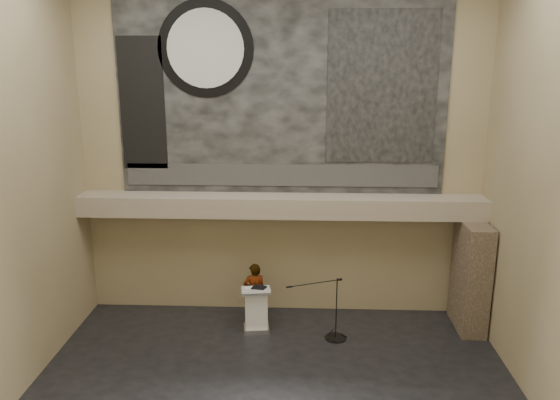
{
  "coord_description": "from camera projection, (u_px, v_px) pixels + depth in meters",
  "views": [
    {
      "loc": [
        0.53,
        -9.39,
        6.52
      ],
      "look_at": [
        0.0,
        3.2,
        3.2
      ],
      "focal_mm": 35.0,
      "sensor_mm": 36.0,
      "label": 1
    }
  ],
  "objects": [
    {
      "name": "floor",
      "position": [
        273.0,
        398.0,
        10.75
      ],
      "size": [
        10.0,
        10.0,
        0.0
      ],
      "primitive_type": "plane",
      "color": "black",
      "rests_on": "ground"
    },
    {
      "name": "soffit",
      "position": [
        281.0,
        206.0,
        13.48
      ],
      "size": [
        10.0,
        0.8,
        0.5
      ],
      "primitive_type": "cube",
      "color": "gray",
      "rests_on": "wall_back"
    },
    {
      "name": "banner_clock_rim",
      "position": [
        205.0,
        49.0,
        12.91
      ],
      "size": [
        2.3,
        0.02,
        2.3
      ],
      "primitive_type": "cylinder",
      "rotation": [
        1.57,
        0.0,
        0.0
      ],
      "color": "black",
      "rests_on": "banner"
    },
    {
      "name": "binder",
      "position": [
        259.0,
        288.0,
        13.15
      ],
      "size": [
        0.38,
        0.34,
        0.04
      ],
      "primitive_type": "cube",
      "rotation": [
        0.0,
        0.0,
        -0.3
      ],
      "color": "black",
      "rests_on": "lectern"
    },
    {
      "name": "banner",
      "position": [
        281.0,
        92.0,
        13.13
      ],
      "size": [
        8.0,
        0.05,
        5.0
      ],
      "primitive_type": "cube",
      "color": "black",
      "rests_on": "wall_back"
    },
    {
      "name": "wall_front",
      "position": [
        252.0,
        277.0,
        5.8
      ],
      "size": [
        10.0,
        0.02,
        8.5
      ],
      "primitive_type": "cube",
      "color": "#8E7D5A",
      "rests_on": "floor"
    },
    {
      "name": "banner_clock_face",
      "position": [
        205.0,
        49.0,
        12.89
      ],
      "size": [
        1.84,
        0.02,
        1.84
      ],
      "primitive_type": "cylinder",
      "rotation": [
        1.57,
        0.0,
        0.0
      ],
      "color": "silver",
      "rests_on": "banner"
    },
    {
      "name": "banner_text_strip",
      "position": [
        281.0,
        175.0,
        13.62
      ],
      "size": [
        7.76,
        0.02,
        0.55
      ],
      "primitive_type": "cube",
      "color": "#303030",
      "rests_on": "banner"
    },
    {
      "name": "mic_stand",
      "position": [
        334.0,
        330.0,
        12.96
      ],
      "size": [
        1.43,
        0.74,
        1.54
      ],
      "rotation": [
        0.0,
        0.0,
        0.38
      ],
      "color": "black",
      "rests_on": "floor"
    },
    {
      "name": "banner_brick_print",
      "position": [
        142.0,
        104.0,
        13.31
      ],
      "size": [
        1.1,
        0.02,
        3.2
      ],
      "primitive_type": "cube",
      "color": "black",
      "rests_on": "banner"
    },
    {
      "name": "papers",
      "position": [
        249.0,
        289.0,
        13.12
      ],
      "size": [
        0.26,
        0.31,
        0.0
      ],
      "primitive_type": "cube",
      "rotation": [
        0.0,
        0.0,
        0.37
      ],
      "color": "white",
      "rests_on": "lectern"
    },
    {
      "name": "wall_back",
      "position": [
        281.0,
        151.0,
        13.53
      ],
      "size": [
        10.0,
        0.02,
        8.5
      ],
      "primitive_type": "cube",
      "color": "#8E7D5A",
      "rests_on": "floor"
    },
    {
      "name": "lectern",
      "position": [
        256.0,
        309.0,
        13.32
      ],
      "size": [
        0.75,
        0.58,
        1.13
      ],
      "rotation": [
        0.0,
        0.0,
        0.14
      ],
      "color": "silver",
      "rests_on": "floor"
    },
    {
      "name": "sprinkler_right",
      "position": [
        358.0,
        218.0,
        13.42
      ],
      "size": [
        0.04,
        0.04,
        0.06
      ],
      "primitive_type": "cylinder",
      "color": "#B2893D",
      "rests_on": "soffit"
    },
    {
      "name": "speaker_person",
      "position": [
        255.0,
        293.0,
        13.69
      ],
      "size": [
        0.62,
        0.45,
        1.56
      ],
      "primitive_type": "imported",
      "rotation": [
        0.0,
        0.0,
        3.29
      ],
      "color": "white",
      "rests_on": "floor"
    },
    {
      "name": "wall_right",
      "position": [
        560.0,
        192.0,
        9.46
      ],
      "size": [
        0.02,
        8.0,
        8.5
      ],
      "primitive_type": "cube",
      "color": "#8E7D5A",
      "rests_on": "floor"
    },
    {
      "name": "stone_pier",
      "position": [
        471.0,
        276.0,
        13.26
      ],
      "size": [
        0.6,
        1.4,
        2.7
      ],
      "primitive_type": "cube",
      "color": "#46382B",
      "rests_on": "floor"
    },
    {
      "name": "sprinkler_left",
      "position": [
        216.0,
        216.0,
        13.56
      ],
      "size": [
        0.04,
        0.04,
        0.06
      ],
      "primitive_type": "cylinder",
      "color": "#B2893D",
      "rests_on": "soffit"
    },
    {
      "name": "banner_building_print",
      "position": [
        382.0,
        88.0,
        12.97
      ],
      "size": [
        2.6,
        0.02,
        3.6
      ],
      "primitive_type": "cube",
      "color": "black",
      "rests_on": "banner"
    }
  ]
}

